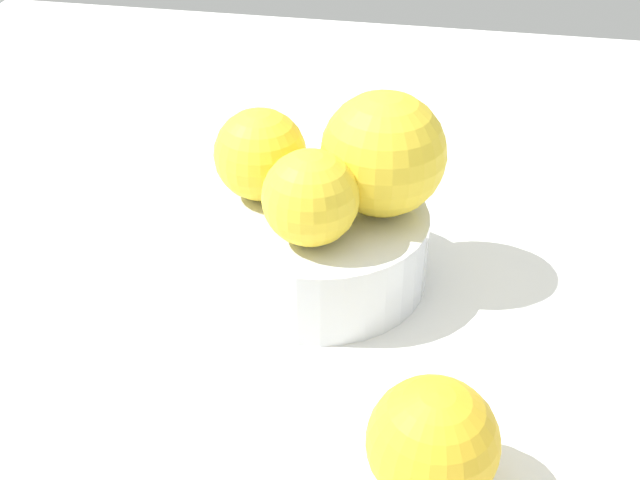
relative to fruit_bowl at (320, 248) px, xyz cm
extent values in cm
cube|color=white|center=(0.00, 0.00, -3.62)|extent=(110.00, 110.00, 2.00)
cylinder|color=silver|center=(0.00, 0.00, -2.22)|extent=(9.51, 9.51, 0.80)
cylinder|color=silver|center=(0.00, 0.00, 0.12)|extent=(15.33, 15.33, 5.49)
sphere|color=yellow|center=(0.46, 3.18, 6.06)|extent=(6.39, 6.39, 6.39)
sphere|color=yellow|center=(-4.05, -1.57, 7.19)|extent=(8.63, 8.63, 8.63)
sphere|color=yellow|center=(4.62, -1.77, 6.15)|extent=(6.56, 6.56, 6.56)
sphere|color=yellow|center=(-9.40, 17.57, 0.89)|extent=(7.02, 7.02, 7.02)
camera|label=1|loc=(-9.31, 47.47, 33.41)|focal=46.11mm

